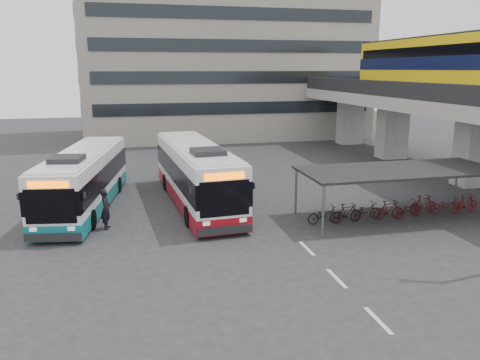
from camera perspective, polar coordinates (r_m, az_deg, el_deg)
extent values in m
plane|color=#28282B|center=(19.54, 1.19, -8.95)|extent=(120.00, 120.00, 0.00)
cube|color=gray|center=(33.74, 26.74, 3.22)|extent=(2.20, 1.60, 4.60)
cube|color=gray|center=(41.81, 18.06, 5.71)|extent=(2.20, 1.60, 4.60)
cube|color=gray|center=(48.79, 13.24, 7.02)|extent=(2.20, 1.60, 4.60)
cube|color=gray|center=(36.57, 23.21, 8.61)|extent=(8.00, 32.00, 0.90)
cube|color=black|center=(34.45, 18.23, 10.46)|extent=(0.35, 32.00, 1.10)
cube|color=yellow|center=(36.13, 24.02, 12.56)|extent=(2.90, 20.00, 3.90)
cube|color=black|center=(36.13, 24.05, 12.87)|extent=(2.98, 20.02, 0.90)
cube|color=black|center=(36.15, 24.17, 14.13)|extent=(2.96, 19.20, 0.70)
cube|color=black|center=(36.19, 24.32, 15.63)|extent=(2.70, 19.60, 0.25)
cylinder|color=#595B60|center=(24.56, 6.83, -1.38)|extent=(0.12, 0.12, 2.40)
cylinder|color=#595B60|center=(29.20, 24.86, -0.18)|extent=(0.12, 0.12, 2.40)
cylinder|color=#595B60|center=(21.35, 10.10, -3.78)|extent=(0.12, 0.12, 2.40)
cube|color=black|center=(24.77, 18.86, 1.15)|extent=(10.00, 4.00, 0.12)
imported|color=black|center=(23.45, 10.12, -4.13)|extent=(1.71, 0.60, 0.90)
imported|color=black|center=(23.90, 12.65, -3.79)|extent=(1.66, 0.47, 1.00)
imported|color=black|center=(24.42, 15.07, -3.68)|extent=(1.71, 0.60, 0.90)
imported|color=black|center=(24.95, 17.40, -3.35)|extent=(1.66, 0.47, 1.00)
imported|color=#350C0F|center=(25.55, 19.61, -3.25)|extent=(1.71, 0.60, 0.90)
imported|color=#3F0C0F|center=(26.16, 21.73, -2.93)|extent=(1.66, 0.47, 1.00)
imported|color=#490C0F|center=(26.83, 23.74, -2.84)|extent=(1.71, 0.60, 0.90)
imported|color=#540C0F|center=(27.51, 25.66, -2.54)|extent=(1.66, 0.47, 1.00)
cube|color=gray|center=(54.76, -2.08, 18.72)|extent=(30.00, 15.00, 25.00)
cube|color=beige|center=(15.37, 16.49, -16.09)|extent=(0.15, 1.60, 0.01)
cube|color=beige|center=(17.73, 11.68, -11.65)|extent=(0.15, 1.60, 0.01)
cube|color=beige|center=(20.26, 8.14, -8.24)|extent=(0.15, 1.60, 0.01)
cube|color=white|center=(26.30, -5.41, 1.08)|extent=(3.46, 12.25, 2.77)
cube|color=maroon|center=(26.61, -5.35, -1.63)|extent=(3.51, 12.29, 0.76)
cube|color=black|center=(26.28, -5.41, 1.34)|extent=(3.52, 12.28, 1.16)
cube|color=#FF6400|center=(20.34, -1.91, 0.45)|extent=(1.80, 0.21, 0.30)
cube|color=black|center=(23.10, -3.92, 3.44)|extent=(1.66, 1.72, 0.28)
cylinder|color=black|center=(22.75, -6.27, -4.40)|extent=(0.38, 1.03, 1.01)
cylinder|color=black|center=(30.08, -4.45, 0.05)|extent=(0.38, 1.03, 1.01)
cube|color=white|center=(26.67, -18.43, 0.38)|extent=(4.19, 11.64, 2.61)
cube|color=#0C666D|center=(26.95, -18.24, -2.13)|extent=(4.24, 11.68, 0.71)
cube|color=black|center=(26.64, -18.45, 0.62)|extent=(4.25, 11.67, 1.09)
cube|color=#FF6400|center=(21.13, -22.35, -0.54)|extent=(1.69, 0.35, 0.28)
cube|color=black|center=(23.68, -20.36, 2.39)|extent=(1.67, 1.73, 0.27)
cylinder|color=black|center=(23.94, -22.95, -4.58)|extent=(0.43, 0.98, 0.95)
cylinder|color=black|center=(29.73, -14.66, -0.56)|extent=(0.43, 0.98, 0.95)
imported|color=black|center=(23.02, -16.03, -3.42)|extent=(0.54, 0.75, 1.95)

